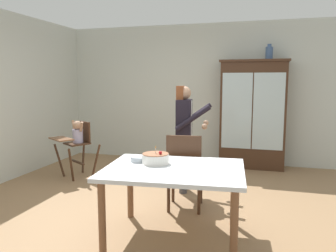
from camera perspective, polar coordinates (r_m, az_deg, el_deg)
ground_plane at (r=4.40m, az=-2.55°, el=-13.55°), size 6.24×6.24×0.00m
wall_back at (r=6.65m, az=4.61°, el=5.55°), size 5.32×0.06×2.70m
china_cabinet at (r=6.29m, az=14.33°, el=1.97°), size 1.21×0.48×1.98m
ceramic_vase at (r=6.28m, az=16.99°, el=11.94°), size 0.13×0.13×0.27m
high_chair_with_toddler at (r=5.70m, az=-15.35°, el=-2.08°), size 0.79×0.84×0.95m
adult_person at (r=4.73m, az=2.88°, el=0.08°), size 0.54×0.53×1.53m
dining_table at (r=3.35m, az=1.04°, el=-8.68°), size 1.46×1.16×0.74m
birthday_cake at (r=3.48m, az=-2.13°, el=-5.59°), size 0.28×0.28×0.19m
serving_bowl at (r=3.58m, az=-4.99°, el=-5.68°), size 0.18×0.18×0.05m
dining_chair_far_side at (r=4.08m, az=2.87°, el=-7.05°), size 0.49×0.49×0.96m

